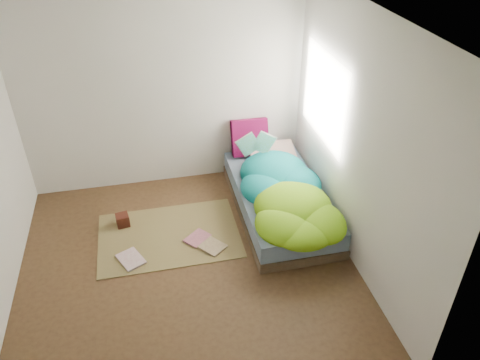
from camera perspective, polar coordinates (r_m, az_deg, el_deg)
name	(u,v)px	position (r m, az deg, el deg)	size (l,w,h in m)	color
ground	(188,267)	(5.11, -6.34, -10.46)	(3.50, 3.50, 0.00)	#422B19
room_walls	(178,131)	(4.15, -7.56, 5.89)	(3.54, 3.54, 2.62)	silver
bed	(279,200)	(5.73, 4.81, -2.48)	(1.00, 2.00, 0.34)	#32241B
duvet	(286,187)	(5.36, 5.65, -0.90)	(0.96, 1.84, 0.34)	#065E67
rug	(169,235)	(5.51, -8.63, -6.69)	(1.60, 1.10, 0.01)	brown
pillow_floral	(272,153)	(6.20, 3.92, 3.30)	(0.58, 0.36, 0.13)	beige
pillow_magenta	(250,137)	(6.20, 1.18, 5.25)	(0.48, 0.15, 0.48)	#430428
open_book	(256,137)	(5.74, 2.02, 5.27)	(0.41, 0.09, 0.25)	#348B2D
wooden_box	(123,220)	(5.71, -14.11, -4.77)	(0.14, 0.14, 0.14)	#3B170D
floor_book_a	(121,264)	(5.23, -14.26, -9.87)	(0.23, 0.31, 0.02)	silver
floor_book_b	(191,235)	(5.46, -6.05, -6.64)	(0.21, 0.28, 0.03)	#BF6E7D
floor_book_c	(204,251)	(5.23, -4.41, -8.65)	(0.23, 0.31, 0.02)	tan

